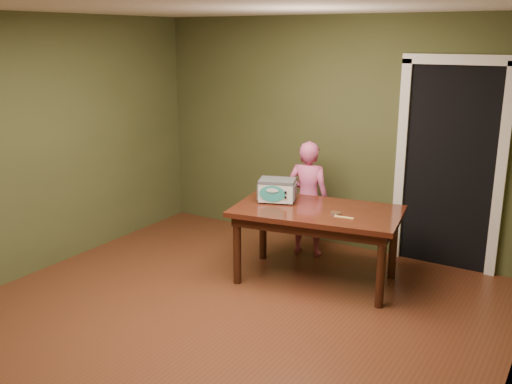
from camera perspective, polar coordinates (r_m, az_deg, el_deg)
floor at (r=4.90m, az=-5.04°, el=-13.68°), size 5.00×5.00×0.00m
room_shell at (r=4.34m, az=-5.57°, el=6.44°), size 4.52×5.02×2.61m
doorway at (r=6.47m, az=19.35°, el=2.73°), size 1.10×0.66×2.25m
dining_table at (r=5.60m, az=6.11°, el=-2.66°), size 1.73×1.15×0.75m
toy_oven at (r=5.75m, az=2.13°, el=0.26°), size 0.43×0.36×0.23m
baking_pan at (r=5.42m, az=7.97°, el=-2.10°), size 0.10×0.10×0.02m
spatula at (r=5.33m, az=8.81°, el=-2.51°), size 0.18×0.05×0.01m
child at (r=6.30m, az=5.22°, el=-0.65°), size 0.51×0.37×1.29m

